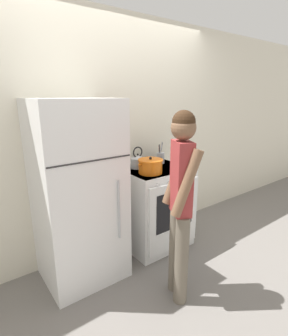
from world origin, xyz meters
TOP-DOWN VIEW (x-y plane):
  - ground_plane at (0.00, 0.00)m, footprint 14.00×14.00m
  - wall_back at (0.00, 0.03)m, footprint 10.00×0.06m
  - refrigerator at (-0.62, -0.32)m, footprint 0.73×0.66m
  - stove_range at (0.30, -0.33)m, footprint 0.73×0.65m
  - dutch_oven_pot at (0.14, -0.42)m, footprint 0.30×0.26m
  - tea_kettle at (0.15, -0.18)m, footprint 0.20×0.16m
  - utensil_jar at (0.48, -0.17)m, footprint 0.09×0.09m
  - person at (-0.08, -1.08)m, footprint 0.36×0.40m

SIDE VIEW (x-z plane):
  - ground_plane at x=0.00m, z-range 0.00..0.00m
  - stove_range at x=0.30m, z-range 0.01..0.94m
  - refrigerator at x=-0.62m, z-range 0.00..1.70m
  - person at x=-0.08m, z-range 0.11..1.73m
  - utensil_jar at x=0.48m, z-range 0.88..1.14m
  - dutch_oven_pot at x=0.14m, z-range 0.92..1.10m
  - tea_kettle at x=0.15m, z-range 0.89..1.13m
  - wall_back at x=0.00m, z-range 0.00..2.55m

